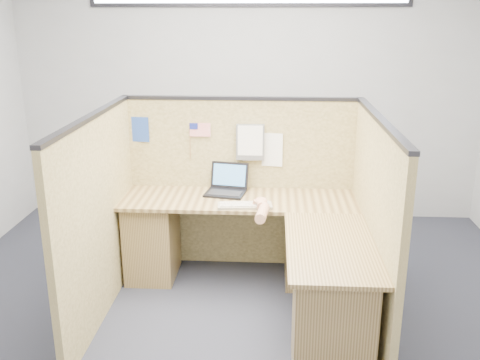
# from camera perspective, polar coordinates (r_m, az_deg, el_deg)

# --- Properties ---
(floor) EXTENTS (5.00, 5.00, 0.00)m
(floor) POSITION_cam_1_polar(r_m,az_deg,el_deg) (4.16, -0.73, -14.67)
(floor) COLOR black
(floor) RESTS_ON ground
(wall_back) EXTENTS (5.00, 0.00, 5.00)m
(wall_back) POSITION_cam_1_polar(r_m,az_deg,el_deg) (5.82, 0.89, 9.47)
(wall_back) COLOR #AFB2B5
(wall_back) RESTS_ON floor
(wall_front) EXTENTS (5.00, 0.00, 5.00)m
(wall_front) POSITION_cam_1_polar(r_m,az_deg,el_deg) (1.52, -7.52, -14.96)
(wall_front) COLOR #AFB2B5
(wall_front) RESTS_ON floor
(cubicle_partitions) EXTENTS (2.06, 1.83, 1.53)m
(cubicle_partitions) POSITION_cam_1_polar(r_m,az_deg,el_deg) (4.20, -0.34, -2.62)
(cubicle_partitions) COLOR olive
(cubicle_partitions) RESTS_ON floor
(l_desk) EXTENTS (1.95, 1.75, 0.73)m
(l_desk) POSITION_cam_1_polar(r_m,az_deg,el_deg) (4.21, 2.06, -8.14)
(l_desk) COLOR brown
(l_desk) RESTS_ON floor
(laptop) EXTENTS (0.36, 0.36, 0.24)m
(laptop) POSITION_cam_1_polar(r_m,az_deg,el_deg) (4.59, -1.53, -0.59)
(laptop) COLOR black
(laptop) RESTS_ON l_desk
(keyboard) EXTENTS (0.44, 0.19, 0.03)m
(keyboard) POSITION_cam_1_polar(r_m,az_deg,el_deg) (4.25, 0.51, -2.72)
(keyboard) COLOR gray
(keyboard) RESTS_ON l_desk
(mouse) EXTENTS (0.12, 0.08, 0.05)m
(mouse) POSITION_cam_1_polar(r_m,az_deg,el_deg) (4.24, 2.25, -2.61)
(mouse) COLOR silver
(mouse) RESTS_ON l_desk
(hand_forearm) EXTENTS (0.12, 0.43, 0.09)m
(hand_forearm) POSITION_cam_1_polar(r_m,az_deg,el_deg) (4.09, 2.36, -3.13)
(hand_forearm) COLOR tan
(hand_forearm) RESTS_ON l_desk
(blue_poster) EXTENTS (0.16, 0.02, 0.22)m
(blue_poster) POSITION_cam_1_polar(r_m,az_deg,el_deg) (4.72, -10.65, 5.32)
(blue_poster) COLOR #21419A
(blue_poster) RESTS_ON cubicle_partitions
(american_flag) EXTENTS (0.18, 0.01, 0.32)m
(american_flag) POSITION_cam_1_polar(r_m,az_deg,el_deg) (4.61, -4.52, 5.25)
(american_flag) COLOR olive
(american_flag) RESTS_ON cubicle_partitions
(file_holder) EXTENTS (0.24, 0.05, 0.31)m
(file_holder) POSITION_cam_1_polar(r_m,az_deg,el_deg) (4.58, 1.10, 4.07)
(file_holder) COLOR slate
(file_holder) RESTS_ON cubicle_partitions
(paper_left) EXTENTS (0.23, 0.03, 0.29)m
(paper_left) POSITION_cam_1_polar(r_m,az_deg,el_deg) (4.62, 3.14, 3.24)
(paper_left) COLOR white
(paper_left) RESTS_ON cubicle_partitions
(paper_right) EXTENTS (0.22, 0.04, 0.29)m
(paper_right) POSITION_cam_1_polar(r_m,az_deg,el_deg) (4.61, 1.68, 3.81)
(paper_right) COLOR white
(paper_right) RESTS_ON cubicle_partitions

